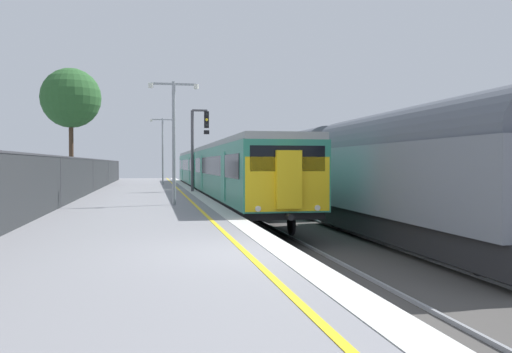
{
  "coord_description": "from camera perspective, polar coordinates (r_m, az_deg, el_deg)",
  "views": [
    {
      "loc": [
        -2.06,
        -10.11,
        1.65
      ],
      "look_at": [
        1.48,
        8.58,
        1.21
      ],
      "focal_mm": 38.74,
      "sensor_mm": 36.0,
      "label": 1
    }
  ],
  "objects": [
    {
      "name": "ground",
      "position": [
        11.38,
        14.13,
        -10.17
      ],
      "size": [
        17.4,
        110.0,
        1.21
      ],
      "color": "gray"
    },
    {
      "name": "platform_lamp_far",
      "position": [
        45.09,
        -9.62,
        3.21
      ],
      "size": [
        2.0,
        0.2,
        5.31
      ],
      "color": "#93999E",
      "rests_on": "ground"
    },
    {
      "name": "platform_lamp_mid",
      "position": [
        22.48,
        -8.49,
        4.66
      ],
      "size": [
        2.0,
        0.2,
        4.95
      ],
      "color": "#93999E",
      "rests_on": "ground"
    },
    {
      "name": "freight_train_adjacent_track",
      "position": [
        39.87,
        1.08,
        0.93
      ],
      "size": [
        2.6,
        59.16,
        4.38
      ],
      "color": "#232326",
      "rests_on": "ground"
    },
    {
      "name": "signal_gantry",
      "position": [
        33.33,
        -6.12,
        3.75
      ],
      "size": [
        1.1,
        0.24,
        4.92
      ],
      "color": "#47474C",
      "rests_on": "ground"
    },
    {
      "name": "commuter_train_at_platform",
      "position": [
        36.34,
        -4.17,
        0.7
      ],
      "size": [
        2.83,
        39.48,
        3.81
      ],
      "color": "#2D846B",
      "rests_on": "ground"
    },
    {
      "name": "background_tree_left",
      "position": [
        39.11,
        -18.62,
        7.48
      ],
      "size": [
        3.96,
        3.96,
        8.01
      ],
      "color": "#473323",
      "rests_on": "ground"
    }
  ]
}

